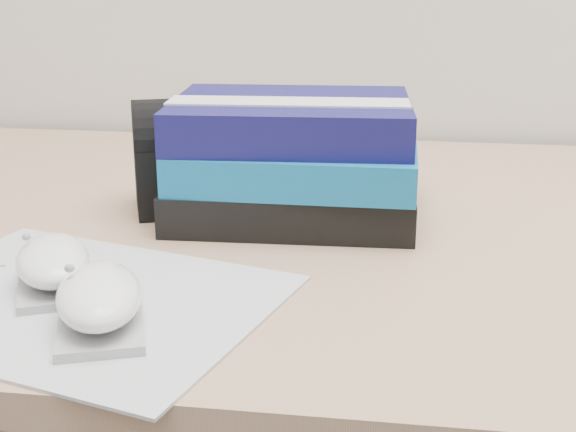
# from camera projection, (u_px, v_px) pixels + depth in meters

# --- Properties ---
(desk) EXTENTS (1.60, 0.80, 0.73)m
(desk) POSITION_uv_depth(u_px,v_px,m) (358.00, 380.00, 1.01)
(desk) COLOR #A57A5B
(desk) RESTS_ON ground
(mousepad) EXTENTS (0.38, 0.33, 0.00)m
(mousepad) POSITION_uv_depth(u_px,v_px,m) (72.00, 300.00, 0.66)
(mousepad) COLOR #9999A1
(mousepad) RESTS_ON desk
(mouse_rear) EXTENTS (0.10, 0.13, 0.05)m
(mouse_rear) POSITION_uv_depth(u_px,v_px,m) (53.00, 264.00, 0.68)
(mouse_rear) COLOR #9D9D9F
(mouse_rear) RESTS_ON mousepad
(mouse_front) EXTENTS (0.10, 0.13, 0.05)m
(mouse_front) POSITION_uv_depth(u_px,v_px,m) (100.00, 300.00, 0.61)
(mouse_front) COLOR #9FA0A2
(mouse_front) RESTS_ON mousepad
(book_stack) EXTENTS (0.27, 0.22, 0.13)m
(book_stack) POSITION_uv_depth(u_px,v_px,m) (294.00, 158.00, 0.87)
(book_stack) COLOR black
(book_stack) RESTS_ON desk
(pouch) EXTENTS (0.16, 0.13, 0.13)m
(pouch) POSITION_uv_depth(u_px,v_px,m) (195.00, 156.00, 0.90)
(pouch) COLOR black
(pouch) RESTS_ON desk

